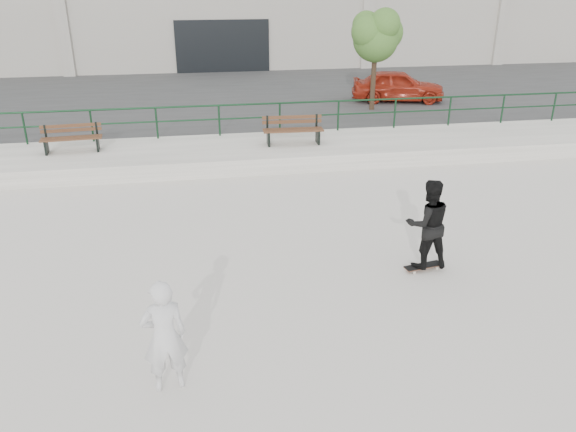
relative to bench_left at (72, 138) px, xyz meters
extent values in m
plane|color=beige|center=(5.45, -9.77, -0.90)|extent=(120.00, 120.00, 0.00)
cube|color=#B5B3A5|center=(5.45, -0.27, -0.65)|extent=(30.00, 3.00, 0.50)
cube|color=#383838|center=(5.45, 8.23, -0.65)|extent=(60.00, 14.00, 0.50)
cylinder|color=#14371E|center=(5.45, 1.03, 0.60)|extent=(28.00, 0.06, 0.06)
cylinder|color=#14371E|center=(5.45, 1.03, 0.15)|extent=(28.00, 0.05, 0.05)
cylinder|color=#14371E|center=(-1.55, 1.03, 0.10)|extent=(0.06, 0.06, 1.00)
cylinder|color=#14371E|center=(0.45, 1.03, 0.10)|extent=(0.06, 0.06, 1.00)
cylinder|color=#14371E|center=(2.45, 1.03, 0.10)|extent=(0.06, 0.06, 1.00)
cylinder|color=#14371E|center=(4.45, 1.03, 0.10)|extent=(0.06, 0.06, 1.00)
cylinder|color=#14371E|center=(6.45, 1.03, 0.10)|extent=(0.06, 0.06, 1.00)
cylinder|color=#14371E|center=(8.45, 1.03, 0.10)|extent=(0.06, 0.06, 1.00)
cylinder|color=#14371E|center=(10.45, 1.03, 0.10)|extent=(0.06, 0.06, 1.00)
cylinder|color=#14371E|center=(12.45, 1.03, 0.10)|extent=(0.06, 0.06, 1.00)
cylinder|color=#14371E|center=(14.45, 1.03, 0.10)|extent=(0.06, 0.06, 1.00)
cylinder|color=#14371E|center=(16.45, 1.03, 0.10)|extent=(0.06, 0.06, 1.00)
cube|color=black|center=(5.45, 14.18, 0.70)|extent=(5.00, 0.15, 3.20)
cube|color=beige|center=(-2.55, 14.13, 2.20)|extent=(0.60, 0.25, 6.20)
cube|color=beige|center=(13.45, 14.13, 2.20)|extent=(0.60, 0.25, 6.20)
cube|color=beige|center=(21.45, 14.13, 2.20)|extent=(0.60, 0.25, 6.20)
cube|color=#522D1C|center=(0.02, -0.24, 0.02)|extent=(1.75, 0.24, 0.04)
cube|color=#522D1C|center=(0.00, -0.06, 0.02)|extent=(1.75, 0.24, 0.04)
cube|color=#522D1C|center=(-0.01, 0.11, 0.02)|extent=(1.75, 0.24, 0.04)
cube|color=#522D1C|center=(-0.01, 0.19, 0.20)|extent=(1.74, 0.17, 0.10)
cube|color=#522D1C|center=(-0.01, 0.19, 0.34)|extent=(1.74, 0.17, 0.10)
cube|color=black|center=(-0.72, -0.12, -0.19)|extent=(0.09, 0.49, 0.41)
cube|color=black|center=(-0.74, 0.14, 0.20)|extent=(0.06, 0.05, 0.41)
cube|color=black|center=(0.73, -0.01, -0.19)|extent=(0.09, 0.49, 0.41)
cube|color=black|center=(0.71, 0.24, 0.20)|extent=(0.06, 0.05, 0.41)
cube|color=#522D1C|center=(6.64, -0.55, 0.05)|extent=(1.87, 0.20, 0.04)
cube|color=#522D1C|center=(6.65, -0.36, 0.05)|extent=(1.87, 0.20, 0.04)
cube|color=#522D1C|center=(6.66, -0.17, 0.05)|extent=(1.87, 0.20, 0.04)
cube|color=#522D1C|center=(6.66, -0.09, 0.25)|extent=(1.87, 0.11, 0.10)
cube|color=#522D1C|center=(6.66, -0.09, 0.39)|extent=(1.87, 0.11, 0.10)
cube|color=black|center=(5.87, -0.33, -0.18)|extent=(0.08, 0.52, 0.44)
cube|color=black|center=(5.88, -0.06, 0.25)|extent=(0.06, 0.05, 0.44)
cube|color=black|center=(7.43, -0.39, -0.18)|extent=(0.08, 0.52, 0.44)
cube|color=black|center=(7.44, -0.12, 0.25)|extent=(0.06, 0.05, 0.44)
cylinder|color=#3E2F1F|center=(10.58, 3.95, 0.74)|extent=(0.19, 0.19, 2.28)
sphere|color=#376224|center=(10.58, 3.95, 2.26)|extent=(1.71, 1.71, 1.71)
sphere|color=#376224|center=(11.05, 4.23, 2.45)|extent=(1.33, 1.33, 1.33)
sphere|color=#376224|center=(10.20, 3.76, 2.54)|extent=(1.23, 1.23, 1.23)
sphere|color=#376224|center=(10.77, 3.57, 2.83)|extent=(1.14, 1.14, 1.14)
sphere|color=#376224|center=(10.29, 4.33, 2.73)|extent=(1.04, 1.04, 1.04)
imported|color=#A32614|center=(12.09, 5.26, 0.24)|extent=(4.02, 2.36, 1.28)
cube|color=black|center=(7.90, -7.91, -0.81)|extent=(0.80, 0.34, 0.02)
cube|color=brown|center=(7.90, -7.91, -0.83)|extent=(0.80, 0.34, 0.01)
cube|color=#949499|center=(7.65, -7.96, -0.85)|extent=(0.09, 0.17, 0.03)
cube|color=#949499|center=(8.16, -7.86, -0.85)|extent=(0.09, 0.17, 0.03)
cylinder|color=beige|center=(7.66, -8.05, -0.87)|extent=(0.06, 0.03, 0.06)
cylinder|color=beige|center=(7.63, -7.86, -0.87)|extent=(0.06, 0.03, 0.06)
cylinder|color=beige|center=(8.17, -7.95, -0.87)|extent=(0.06, 0.03, 0.06)
cylinder|color=beige|center=(8.14, -7.77, -0.87)|extent=(0.06, 0.03, 0.06)
imported|color=black|center=(7.90, -7.91, 0.09)|extent=(0.88, 0.69, 1.79)
imported|color=silver|center=(3.01, -10.56, -0.04)|extent=(0.69, 0.51, 1.71)
camera|label=1|loc=(3.58, -17.11, 4.49)|focal=35.00mm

